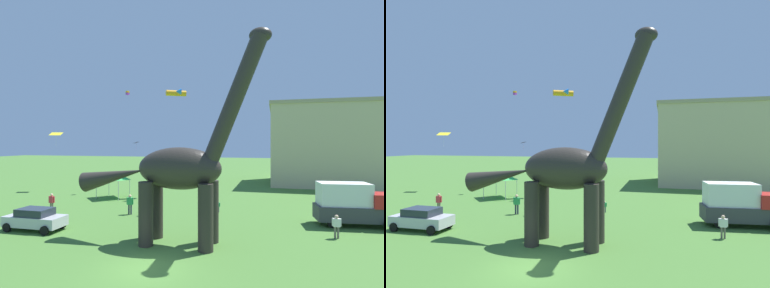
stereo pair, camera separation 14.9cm
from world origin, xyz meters
TOP-DOWN VIEW (x-y plane):
  - ground_plane at (0.00, 0.00)m, footprint 240.00×240.00m
  - dinosaur_sculpture at (0.40, 3.99)m, footprint 12.26×2.60m
  - parked_sedan_left at (-10.37, 4.24)m, footprint 4.23×2.01m
  - parked_box_truck at (11.81, 11.37)m, footprint 5.80×2.72m
  - person_strolling_adult at (1.22, 13.19)m, footprint 0.38×0.17m
  - person_watching_child at (-6.03, 10.43)m, footprint 0.64×0.28m
  - person_far_spectator at (-13.35, 9.57)m, footprint 0.61×0.27m
  - person_vendor_side at (-4.44, 10.46)m, footprint 0.60×0.27m
  - person_photographer at (10.01, 7.69)m, footprint 0.57×0.25m
  - festival_canopy_tent at (-11.56, 17.45)m, footprint 3.15×3.15m
  - kite_drifting at (-5.24, 21.14)m, footprint 2.45×2.52m
  - kite_near_low at (-9.97, 20.03)m, footprint 0.94×0.94m
  - kite_mid_center at (-12.39, 22.58)m, footprint 0.45×0.45m
  - kite_far_left at (-21.79, 20.69)m, footprint 1.78×1.48m
  - background_building_block at (15.34, 36.31)m, footprint 19.95×12.83m

SIDE VIEW (x-z plane):
  - ground_plane at x=0.00m, z-range 0.00..0.00m
  - person_strolling_adult at x=1.22m, z-range 0.11..1.13m
  - parked_sedan_left at x=-10.37m, z-range 0.03..1.58m
  - person_photographer at x=10.01m, z-range 0.16..1.69m
  - person_vendor_side at x=-4.44m, z-range 0.17..1.78m
  - person_far_spectator at x=-13.35m, z-range 0.17..1.82m
  - person_watching_child at x=-6.03m, z-range 0.18..1.90m
  - parked_box_truck at x=11.81m, z-range 0.05..3.25m
  - festival_canopy_tent at x=-11.56m, z-range 1.04..4.04m
  - dinosaur_sculpture at x=0.40m, z-range -1.77..11.04m
  - background_building_block at x=15.34m, z-range 0.01..12.15m
  - kite_near_low at x=-9.97m, z-range 5.79..6.75m
  - kite_far_left at x=-21.79m, z-range 6.44..8.41m
  - kite_drifting at x=-5.24m, z-range 11.87..12.58m
  - kite_mid_center at x=-12.39m, z-range 12.49..12.99m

